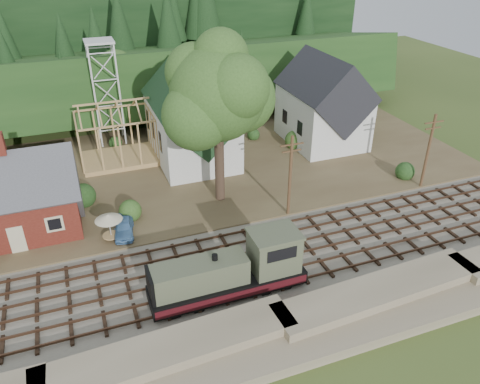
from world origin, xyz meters
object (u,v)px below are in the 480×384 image
object	(u,v)px
locomotive	(234,272)
car_blue	(124,227)
car_red	(332,133)
patio_set	(108,218)

from	to	relation	value
locomotive	car_blue	world-z (taller)	locomotive
car_red	patio_set	bearing A→B (deg)	125.46
locomotive	car_blue	distance (m)	12.03
locomotive	patio_set	distance (m)	12.19
car_blue	car_red	world-z (taller)	car_blue
patio_set	car_red	bearing A→B (deg)	24.14
car_red	patio_set	size ratio (longest dim) A/B	1.64
locomotive	car_red	world-z (taller)	locomotive
locomotive	patio_set	bearing A→B (deg)	128.10
locomotive	car_blue	xyz separation A→B (m)	(-6.36, 10.15, -1.04)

